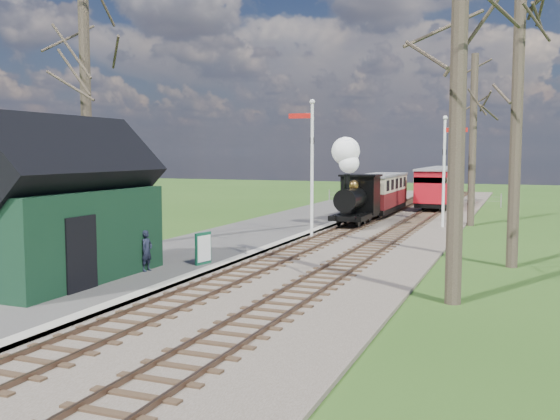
{
  "coord_description": "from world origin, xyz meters",
  "views": [
    {
      "loc": [
        8.14,
        -10.31,
        3.89
      ],
      "look_at": [
        -0.91,
        12.64,
        1.6
      ],
      "focal_mm": 40.0,
      "sensor_mm": 36.0,
      "label": 1
    }
  ],
  "objects": [
    {
      "name": "ballast_bed",
      "position": [
        1.3,
        22.0,
        0.05
      ],
      "size": [
        8.0,
        60.0,
        0.1
      ],
      "primitive_type": "cube",
      "color": "brown",
      "rests_on": "ground"
    },
    {
      "name": "coping_strip",
      "position": [
        -1.2,
        14.0,
        0.1
      ],
      "size": [
        0.4,
        44.0,
        0.21
      ],
      "primitive_type": "cube",
      "color": "#B2AD9E",
      "rests_on": "ground"
    },
    {
      "name": "bench",
      "position": [
        -3.41,
        5.34,
        0.57
      ],
      "size": [
        0.62,
        1.42,
        0.79
      ],
      "color": "#4E351B",
      "rests_on": "platform"
    },
    {
      "name": "coach",
      "position": [
        0.0,
        26.86,
        1.5
      ],
      "size": [
        2.07,
        7.11,
        2.18
      ],
      "color": "black",
      "rests_on": "ground"
    },
    {
      "name": "platform",
      "position": [
        -3.5,
        14.0,
        0.1
      ],
      "size": [
        5.0,
        44.0,
        0.2
      ],
      "primitive_type": "cube",
      "color": "#474442",
      "rests_on": "ground"
    },
    {
      "name": "person",
      "position": [
        -2.73,
        5.98,
        0.84
      ],
      "size": [
        0.33,
        0.48,
        1.28
      ],
      "primitive_type": "imported",
      "rotation": [
        0.0,
        0.0,
        1.52
      ],
      "color": "black",
      "rests_on": "platform"
    },
    {
      "name": "track_near",
      "position": [
        0.0,
        22.0,
        0.1
      ],
      "size": [
        1.6,
        60.0,
        0.15
      ],
      "color": "brown",
      "rests_on": "ground"
    },
    {
      "name": "semaphore_far",
      "position": [
        4.37,
        22.0,
        3.35
      ],
      "size": [
        1.22,
        0.24,
        5.72
      ],
      "color": "silver",
      "rests_on": "ground"
    },
    {
      "name": "sign_board",
      "position": [
        -1.67,
        7.68,
        0.73
      ],
      "size": [
        0.24,
        0.72,
        1.06
      ],
      "color": "#0F4930",
      "rests_on": "platform"
    },
    {
      "name": "semaphore_near",
      "position": [
        -0.77,
        16.0,
        3.62
      ],
      "size": [
        1.22,
        0.24,
        6.22
      ],
      "color": "silver",
      "rests_on": "ground"
    },
    {
      "name": "bare_trees",
      "position": [
        1.33,
        10.1,
        5.21
      ],
      "size": [
        15.51,
        22.39,
        12.0
      ],
      "color": "#382D23",
      "rests_on": "ground"
    },
    {
      "name": "ground",
      "position": [
        0.0,
        0.0,
        0.0
      ],
      "size": [
        140.0,
        140.0,
        0.0
      ],
      "primitive_type": "plane",
      "color": "#2B4E18",
      "rests_on": "ground"
    },
    {
      "name": "locomotive",
      "position": [
        -0.01,
        20.79,
        2.05
      ],
      "size": [
        1.78,
        4.15,
        4.44
      ],
      "color": "black",
      "rests_on": "ground"
    },
    {
      "name": "red_carriage_b",
      "position": [
        2.6,
        37.4,
        1.55
      ],
      "size": [
        2.15,
        5.33,
        2.26
      ],
      "color": "black",
      "rests_on": "ground"
    },
    {
      "name": "distant_hills",
      "position": [
        1.4,
        64.38,
        -16.21
      ],
      "size": [
        114.4,
        48.0,
        22.02
      ],
      "color": "#385B23",
      "rests_on": "ground"
    },
    {
      "name": "track_far",
      "position": [
        2.6,
        22.0,
        0.1
      ],
      "size": [
        1.6,
        60.0,
        0.15
      ],
      "color": "brown",
      "rests_on": "ground"
    },
    {
      "name": "station_shed",
      "position": [
        -4.3,
        4.0,
        2.27
      ],
      "size": [
        3.25,
        6.3,
        4.78
      ],
      "color": "black",
      "rests_on": "platform"
    },
    {
      "name": "red_carriage_a",
      "position": [
        2.6,
        31.9,
        1.55
      ],
      "size": [
        2.15,
        5.33,
        2.26
      ],
      "color": "black",
      "rests_on": "ground"
    },
    {
      "name": "fence_line",
      "position": [
        0.3,
        36.0,
        0.55
      ],
      "size": [
        12.6,
        0.08,
        1.0
      ],
      "color": "slate",
      "rests_on": "ground"
    }
  ]
}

